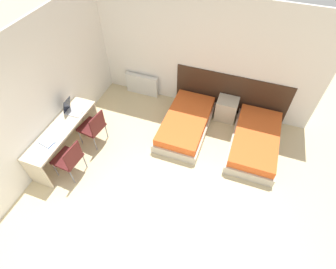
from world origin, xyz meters
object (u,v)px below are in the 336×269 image
Objects in this scene: bed_near_door at (255,141)px; laptop at (72,110)px; bed_near_window at (186,123)px; chair_near_laptop at (93,126)px; nightstand at (226,109)px; chair_near_notebook at (69,158)px.

laptop reaches higher than bed_near_door.
bed_near_window is 1.57m from bed_near_door.
chair_near_laptop is (-1.76, -1.04, 0.30)m from bed_near_window.
bed_near_door is 2.15× the size of chair_near_laptop.
nightstand is 3.67m from chair_near_notebook.
chair_near_laptop and chair_near_notebook have the same top height.
chair_near_laptop reaches higher than bed_near_door.
laptop is (-0.46, 0.03, 0.31)m from chair_near_laptop.
chair_near_laptop is at bearing -145.40° from nightstand.
bed_near_door is 3.44× the size of nightstand.
chair_near_notebook is 1.07m from laptop.
bed_near_door is at bearing 34.71° from chair_near_notebook.
bed_near_window is 2.15× the size of chair_near_notebook.
bed_near_window is 1.06m from nightstand.
nightstand is 3.50m from laptop.
nightstand is (0.78, 0.71, 0.08)m from bed_near_window.
nightstand is at bearing 50.71° from chair_near_notebook.
chair_near_laptop is (-3.33, -1.04, 0.30)m from bed_near_door.
chair_near_laptop is at bearing 94.62° from chair_near_notebook.
laptop reaches higher than chair_near_laptop.
chair_near_notebook is (0.00, -0.89, 0.00)m from chair_near_laptop.
laptop reaches higher than nightstand.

